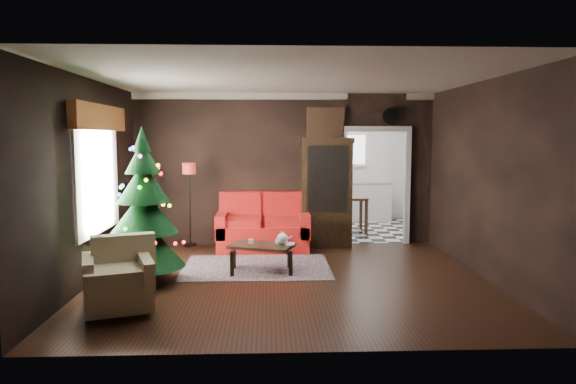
{
  "coord_description": "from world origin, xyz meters",
  "views": [
    {
      "loc": [
        -0.32,
        -7.19,
        2.0
      ],
      "look_at": [
        0.0,
        0.9,
        1.15
      ],
      "focal_mm": 32.69,
      "sensor_mm": 36.0,
      "label": 1
    }
  ],
  "objects_px": {
    "wall_clock": "(390,116)",
    "kitchen_table": "(349,214)",
    "curio_cabinet": "(326,195)",
    "teapot": "(282,238)",
    "loveseat": "(263,222)",
    "christmas_tree": "(144,208)",
    "coffee_table": "(262,258)",
    "floor_lamp": "(190,205)",
    "armchair": "(117,273)"
  },
  "relations": [
    {
      "from": "loveseat",
      "to": "wall_clock",
      "type": "relative_size",
      "value": 5.31
    },
    {
      "from": "coffee_table",
      "to": "wall_clock",
      "type": "height_order",
      "value": "wall_clock"
    },
    {
      "from": "curio_cabinet",
      "to": "christmas_tree",
      "type": "bearing_deg",
      "value": -138.93
    },
    {
      "from": "christmas_tree",
      "to": "kitchen_table",
      "type": "height_order",
      "value": "christmas_tree"
    },
    {
      "from": "loveseat",
      "to": "christmas_tree",
      "type": "bearing_deg",
      "value": -126.25
    },
    {
      "from": "armchair",
      "to": "wall_clock",
      "type": "relative_size",
      "value": 2.46
    },
    {
      "from": "christmas_tree",
      "to": "floor_lamp",
      "type": "bearing_deg",
      "value": 81.19
    },
    {
      "from": "curio_cabinet",
      "to": "teapot",
      "type": "xyz_separation_m",
      "value": [
        -0.85,
        -1.85,
        -0.44
      ]
    },
    {
      "from": "floor_lamp",
      "to": "kitchen_table",
      "type": "xyz_separation_m",
      "value": [
        3.07,
        1.79,
        -0.45
      ]
    },
    {
      "from": "curio_cabinet",
      "to": "floor_lamp",
      "type": "height_order",
      "value": "curio_cabinet"
    },
    {
      "from": "loveseat",
      "to": "curio_cabinet",
      "type": "relative_size",
      "value": 0.89
    },
    {
      "from": "floor_lamp",
      "to": "wall_clock",
      "type": "height_order",
      "value": "wall_clock"
    },
    {
      "from": "christmas_tree",
      "to": "coffee_table",
      "type": "relative_size",
      "value": 2.25
    },
    {
      "from": "teapot",
      "to": "kitchen_table",
      "type": "height_order",
      "value": "kitchen_table"
    },
    {
      "from": "coffee_table",
      "to": "teapot",
      "type": "distance_m",
      "value": 0.43
    },
    {
      "from": "curio_cabinet",
      "to": "floor_lamp",
      "type": "distance_m",
      "value": 2.45
    },
    {
      "from": "loveseat",
      "to": "coffee_table",
      "type": "xyz_separation_m",
      "value": [
        -0.01,
        -1.62,
        -0.28
      ]
    },
    {
      "from": "curio_cabinet",
      "to": "wall_clock",
      "type": "distance_m",
      "value": 1.88
    },
    {
      "from": "armchair",
      "to": "kitchen_table",
      "type": "height_order",
      "value": "armchair"
    },
    {
      "from": "wall_clock",
      "to": "coffee_table",
      "type": "bearing_deg",
      "value": -139.47
    },
    {
      "from": "loveseat",
      "to": "floor_lamp",
      "type": "distance_m",
      "value": 1.32
    },
    {
      "from": "teapot",
      "to": "wall_clock",
      "type": "bearing_deg",
      "value": 44.74
    },
    {
      "from": "curio_cabinet",
      "to": "teapot",
      "type": "height_order",
      "value": "curio_cabinet"
    },
    {
      "from": "loveseat",
      "to": "kitchen_table",
      "type": "height_order",
      "value": "loveseat"
    },
    {
      "from": "coffee_table",
      "to": "teapot",
      "type": "bearing_deg",
      "value": -2.55
    },
    {
      "from": "curio_cabinet",
      "to": "teapot",
      "type": "distance_m",
      "value": 2.08
    },
    {
      "from": "coffee_table",
      "to": "teapot",
      "type": "relative_size",
      "value": 4.75
    },
    {
      "from": "wall_clock",
      "to": "kitchen_table",
      "type": "distance_m",
      "value": 2.43
    },
    {
      "from": "wall_clock",
      "to": "loveseat",
      "type": "bearing_deg",
      "value": -170.34
    },
    {
      "from": "kitchen_table",
      "to": "loveseat",
      "type": "bearing_deg",
      "value": -137.49
    },
    {
      "from": "armchair",
      "to": "teapot",
      "type": "distance_m",
      "value": 2.59
    },
    {
      "from": "christmas_tree",
      "to": "kitchen_table",
      "type": "bearing_deg",
      "value": 48.4
    },
    {
      "from": "teapot",
      "to": "wall_clock",
      "type": "height_order",
      "value": "wall_clock"
    },
    {
      "from": "loveseat",
      "to": "kitchen_table",
      "type": "distance_m",
      "value": 2.45
    },
    {
      "from": "curio_cabinet",
      "to": "floor_lamp",
      "type": "bearing_deg",
      "value": -171.63
    },
    {
      "from": "coffee_table",
      "to": "kitchen_table",
      "type": "height_order",
      "value": "kitchen_table"
    },
    {
      "from": "floor_lamp",
      "to": "wall_clock",
      "type": "bearing_deg",
      "value": 8.42
    },
    {
      "from": "christmas_tree",
      "to": "teapot",
      "type": "distance_m",
      "value": 2.03
    },
    {
      "from": "christmas_tree",
      "to": "teapot",
      "type": "xyz_separation_m",
      "value": [
        1.89,
        0.53,
        -0.54
      ]
    },
    {
      "from": "curio_cabinet",
      "to": "floor_lamp",
      "type": "relative_size",
      "value": 1.31
    },
    {
      "from": "curio_cabinet",
      "to": "wall_clock",
      "type": "bearing_deg",
      "value": 8.53
    },
    {
      "from": "curio_cabinet",
      "to": "coffee_table",
      "type": "bearing_deg",
      "value": -122.28
    },
    {
      "from": "christmas_tree",
      "to": "loveseat",
      "type": "bearing_deg",
      "value": 53.75
    },
    {
      "from": "floor_lamp",
      "to": "wall_clock",
      "type": "xyz_separation_m",
      "value": [
        3.62,
        0.54,
        1.55
      ]
    },
    {
      "from": "curio_cabinet",
      "to": "christmas_tree",
      "type": "height_order",
      "value": "christmas_tree"
    },
    {
      "from": "armchair",
      "to": "coffee_table",
      "type": "height_order",
      "value": "armchair"
    },
    {
      "from": "floor_lamp",
      "to": "coffee_table",
      "type": "xyz_separation_m",
      "value": [
        1.26,
        -1.48,
        -0.61
      ]
    },
    {
      "from": "floor_lamp",
      "to": "coffee_table",
      "type": "bearing_deg",
      "value": -49.57
    },
    {
      "from": "curio_cabinet",
      "to": "coffee_table",
      "type": "height_order",
      "value": "curio_cabinet"
    },
    {
      "from": "christmas_tree",
      "to": "armchair",
      "type": "distance_m",
      "value": 1.33
    }
  ]
}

